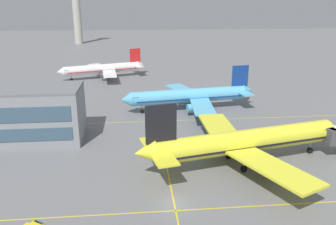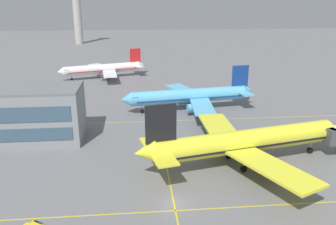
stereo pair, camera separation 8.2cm
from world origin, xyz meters
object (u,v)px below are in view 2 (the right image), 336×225
airliner_second_row (191,96)px  airliner_third_row (103,69)px  airliner_front_gate (245,142)px  control_tower (76,4)px

airliner_second_row → airliner_third_row: size_ratio=1.13×
airliner_front_gate → control_tower: 193.00m
airliner_second_row → control_tower: size_ratio=0.83×
airliner_second_row → control_tower: bearing=108.6°
airliner_front_gate → control_tower: (-55.37, 183.68, 21.08)m
airliner_front_gate → airliner_third_row: (-30.83, 75.23, -0.81)m
airliner_second_row → control_tower: control_tower is taller
airliner_second_row → airliner_third_row: airliner_second_row is taller
airliner_second_row → airliner_front_gate: bearing=-82.2°
airliner_second_row → airliner_third_row: bearing=121.9°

